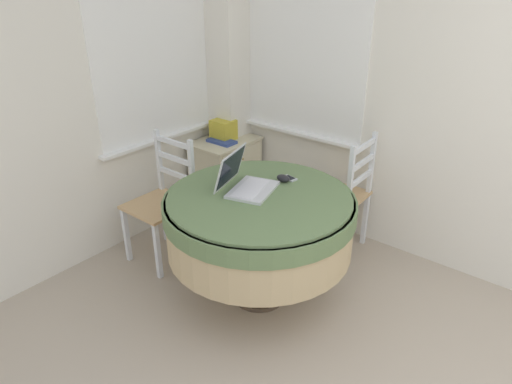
# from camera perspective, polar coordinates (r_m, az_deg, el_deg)

# --- Properties ---
(corner_room_shell) EXTENTS (4.09, 5.08, 2.55)m
(corner_room_shell) POSITION_cam_1_polar(r_m,az_deg,el_deg) (2.94, 3.63, 11.67)
(corner_room_shell) COLOR white
(corner_room_shell) RESTS_ON ground_plane
(round_dining_table) EXTENTS (1.19, 1.19, 0.76)m
(round_dining_table) POSITION_cam_1_polar(r_m,az_deg,el_deg) (2.86, 0.44, -3.46)
(round_dining_table) COLOR #4C3D2D
(round_dining_table) RESTS_ON ground_plane
(laptop) EXTENTS (0.41, 0.39, 0.25)m
(laptop) POSITION_cam_1_polar(r_m,az_deg,el_deg) (2.84, -1.39, 1.27)
(laptop) COLOR silver
(laptop) RESTS_ON round_dining_table
(computer_mouse) EXTENTS (0.06, 0.09, 0.05)m
(computer_mouse) POSITION_cam_1_polar(r_m,az_deg,el_deg) (2.96, 3.41, 1.72)
(computer_mouse) COLOR black
(computer_mouse) RESTS_ON round_dining_table
(cell_phone) EXTENTS (0.07, 0.11, 0.01)m
(cell_phone) POSITION_cam_1_polar(r_m,az_deg,el_deg) (3.01, 4.21, 1.73)
(cell_phone) COLOR #B2B7BC
(cell_phone) RESTS_ON round_dining_table
(dining_chair_near_back_window) EXTENTS (0.43, 0.41, 0.94)m
(dining_chair_near_back_window) POSITION_cam_1_polar(r_m,az_deg,el_deg) (3.44, -11.50, -1.26)
(dining_chair_near_back_window) COLOR tan
(dining_chair_near_back_window) RESTS_ON ground_plane
(dining_chair_near_right_window) EXTENTS (0.42, 0.44, 0.94)m
(dining_chair_near_right_window) POSITION_cam_1_polar(r_m,az_deg,el_deg) (3.53, 10.60, -0.43)
(dining_chair_near_right_window) COLOR tan
(dining_chair_near_right_window) RESTS_ON ground_plane
(corner_cabinet) EXTENTS (0.58, 0.43, 0.65)m
(corner_cabinet) POSITION_cam_1_polar(r_m,az_deg,el_deg) (4.17, -3.77, 2.26)
(corner_cabinet) COLOR beige
(corner_cabinet) RESTS_ON ground_plane
(storage_box) EXTENTS (0.17, 0.19, 0.17)m
(storage_box) POSITION_cam_1_polar(r_m,az_deg,el_deg) (4.05, -4.10, 7.78)
(storage_box) COLOR gold
(storage_box) RESTS_ON corner_cabinet
(book_on_cabinet) EXTENTS (0.14, 0.25, 0.02)m
(book_on_cabinet) POSITION_cam_1_polar(r_m,az_deg,el_deg) (3.99, -4.31, 6.34)
(book_on_cabinet) COLOR #33478C
(book_on_cabinet) RESTS_ON corner_cabinet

